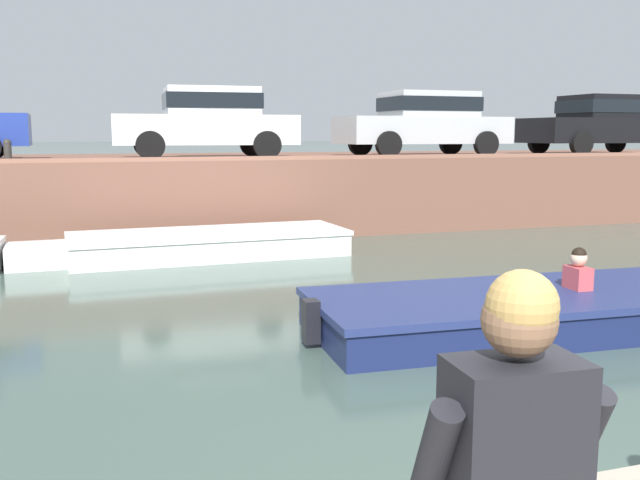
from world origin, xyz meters
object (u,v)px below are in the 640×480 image
motorboat_passing (539,310)px  car_right_inner_black (603,122)px  boat_moored_central_white (197,245)px  car_centre_silver (425,121)px  car_left_inner_white (207,120)px  mooring_bollard_mid (8,150)px  person_seated_left (504,477)px

motorboat_passing → car_right_inner_black: (8.29, 9.12, 2.30)m
boat_moored_central_white → motorboat_passing: 6.73m
boat_moored_central_white → car_right_inner_black: car_right_inner_black is taller
car_centre_silver → car_left_inner_white: bearing=-180.0°
motorboat_passing → mooring_bollard_mid: 10.13m
person_seated_left → car_left_inner_white: bearing=83.8°
person_seated_left → car_right_inner_black: bearing=49.7°
car_left_inner_white → car_centre_silver: bearing=0.0°
boat_moored_central_white → mooring_bollard_mid: (-3.21, 1.80, 1.68)m
motorboat_passing → mooring_bollard_mid: (-6.22, 7.82, 1.69)m
car_centre_silver → mooring_bollard_mid: bearing=-172.0°
car_centre_silver → mooring_bollard_mid: 9.37m
mooring_bollard_mid → person_seated_left: (2.42, -12.97, -0.63)m
car_left_inner_white → boat_moored_central_white: bearing=-103.8°
mooring_bollard_mid → boat_moored_central_white: bearing=-29.3°
boat_moored_central_white → motorboat_passing: size_ratio=1.01×
car_left_inner_white → car_right_inner_black: size_ratio=0.96×
car_right_inner_black → mooring_bollard_mid: car_right_inner_black is taller
boat_moored_central_white → mooring_bollard_mid: 4.05m
motorboat_passing → car_centre_silver: car_centre_silver is taller
mooring_bollard_mid → car_centre_silver: bearing=8.0°
motorboat_passing → car_left_inner_white: car_left_inner_white is taller
car_centre_silver → person_seated_left: (-6.85, -14.27, -1.24)m
motorboat_passing → person_seated_left: person_seated_left is taller
boat_moored_central_white → car_centre_silver: (6.05, 3.10, 2.29)m
boat_moored_central_white → motorboat_passing: bearing=-63.4°
car_left_inner_white → mooring_bollard_mid: size_ratio=9.00×
car_left_inner_white → car_right_inner_black: 10.54m
motorboat_passing → person_seated_left: 6.49m
mooring_bollard_mid → person_seated_left: size_ratio=0.46×
mooring_bollard_mid → person_seated_left: 13.21m
car_left_inner_white → person_seated_left: bearing=-96.2°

